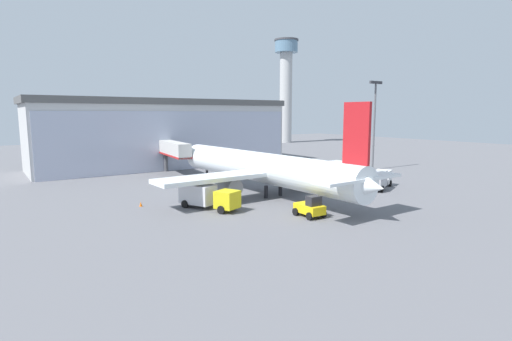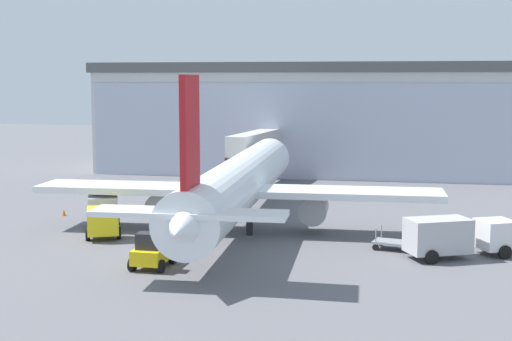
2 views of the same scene
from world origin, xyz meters
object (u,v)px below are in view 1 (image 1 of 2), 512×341
(apron_light_mast, at_px, (374,117))
(pushback_tug, at_px, (310,208))
(catering_truck, at_px, (207,196))
(safety_cone_nose, at_px, (306,206))
(baggage_cart, at_px, (352,187))
(fuel_truck, at_px, (378,179))
(jet_bridge, at_px, (173,150))
(airplane, at_px, (263,168))
(safety_cone_wingtip, at_px, (141,204))
(control_tower, at_px, (286,81))

(apron_light_mast, bearing_deg, pushback_tug, -150.08)
(apron_light_mast, height_order, catering_truck, apron_light_mast)
(catering_truck, height_order, safety_cone_nose, catering_truck)
(apron_light_mast, height_order, baggage_cart, apron_light_mast)
(catering_truck, distance_m, baggage_cart, 21.94)
(fuel_truck, relative_size, pushback_tug, 2.32)
(baggage_cart, bearing_deg, catering_truck, 9.41)
(jet_bridge, distance_m, airplane, 22.91)
(fuel_truck, relative_size, safety_cone_nose, 13.72)
(baggage_cart, bearing_deg, safety_cone_nose, 33.71)
(pushback_tug, xyz_separation_m, safety_cone_wingtip, (-12.97, 14.65, -0.70))
(safety_cone_nose, bearing_deg, airplane, 86.22)
(safety_cone_nose, bearing_deg, fuel_truck, 10.58)
(airplane, xyz_separation_m, safety_cone_wingtip, (-15.79, 2.35, -3.26))
(apron_light_mast, distance_m, pushback_tug, 40.02)
(catering_truck, xyz_separation_m, baggage_cart, (21.84, -1.83, -0.97))
(jet_bridge, bearing_deg, fuel_truck, -139.99)
(pushback_tug, bearing_deg, apron_light_mast, -58.20)
(airplane, height_order, fuel_truck, airplane)
(control_tower, xyz_separation_m, fuel_truck, (-47.06, -79.42, -20.79))
(jet_bridge, relative_size, fuel_truck, 1.80)
(fuel_truck, distance_m, safety_cone_nose, 16.79)
(safety_cone_nose, bearing_deg, pushback_tug, -125.89)
(pushback_tug, height_order, safety_cone_nose, pushback_tug)
(safety_cone_nose, bearing_deg, apron_light_mast, 27.43)
(safety_cone_nose, bearing_deg, baggage_cart, 19.51)
(apron_light_mast, bearing_deg, safety_cone_wingtip, -174.15)
(control_tower, bearing_deg, safety_cone_wingtip, -137.98)
(catering_truck, relative_size, safety_cone_nose, 13.79)
(control_tower, height_order, baggage_cart, control_tower)
(apron_light_mast, xyz_separation_m, airplane, (-30.97, -7.15, -6.48))
(control_tower, relative_size, baggage_cart, 11.92)
(catering_truck, distance_m, safety_cone_nose, 11.30)
(control_tower, height_order, pushback_tug, control_tower)
(airplane, height_order, pushback_tug, airplane)
(baggage_cart, bearing_deg, pushback_tug, 41.16)
(safety_cone_wingtip, bearing_deg, baggage_cart, -14.51)
(jet_bridge, height_order, catering_truck, jet_bridge)
(airplane, distance_m, catering_truck, 10.59)
(fuel_truck, relative_size, safety_cone_wingtip, 13.72)
(control_tower, bearing_deg, airplane, -130.65)
(apron_light_mast, relative_size, catering_truck, 2.19)
(catering_truck, bearing_deg, baggage_cart, 62.52)
(fuel_truck, height_order, safety_cone_nose, fuel_truck)
(control_tower, distance_m, safety_cone_wingtip, 108.18)
(jet_bridge, relative_size, apron_light_mast, 0.82)
(control_tower, distance_m, pushback_tug, 109.96)
(control_tower, height_order, catering_truck, control_tower)
(pushback_tug, height_order, safety_cone_wingtip, pushback_tug)
(jet_bridge, height_order, baggage_cart, jet_bridge)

